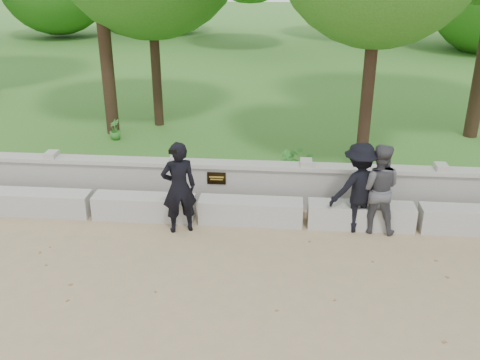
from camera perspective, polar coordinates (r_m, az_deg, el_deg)
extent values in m
plane|color=#97805C|center=(8.46, -6.68, -10.15)|extent=(80.00, 80.00, 0.00)
cube|color=#3A6623|center=(21.44, 0.75, 11.05)|extent=(40.00, 22.00, 0.25)
cube|color=#A8A69F|center=(10.86, -20.43, -2.29)|extent=(1.90, 0.45, 0.45)
cube|color=#A8A69F|center=(10.18, -10.17, -2.84)|extent=(1.90, 0.45, 0.45)
cube|color=#A8A69F|center=(9.86, 1.14, -3.34)|extent=(1.90, 0.45, 0.45)
cube|color=#A8A69F|center=(9.95, 12.74, -3.71)|extent=(1.90, 0.45, 0.45)
cube|color=#A8A69F|center=(10.42, 23.71, -3.93)|extent=(1.90, 0.45, 0.45)
cube|color=#9E9C96|center=(10.52, -4.02, -0.52)|extent=(12.50, 0.25, 0.82)
cube|color=#A8A69F|center=(10.35, -4.09, 1.76)|extent=(12.50, 0.35, 0.08)
cube|color=black|center=(10.27, -2.52, 0.18)|extent=(0.36, 0.02, 0.24)
imported|color=black|center=(9.37, -6.53, -0.80)|extent=(0.72, 0.59, 1.68)
cube|color=black|center=(8.78, -7.18, 3.00)|extent=(0.14, 0.07, 0.07)
imported|color=#444449|center=(9.64, 14.47, -0.87)|extent=(0.88, 0.74, 1.64)
imported|color=black|center=(9.59, 12.57, -0.79)|extent=(1.22, 0.98, 1.64)
cylinder|color=#382619|center=(13.94, -14.24, 14.25)|extent=(0.32, 0.32, 4.76)
cylinder|color=#382619|center=(14.51, -9.03, 12.91)|extent=(0.25, 0.25, 3.72)
cylinder|color=#382619|center=(11.40, 13.53, 10.03)|extent=(0.26, 0.26, 3.82)
imported|color=#327929|center=(10.98, 4.98, 1.43)|extent=(0.44, 0.46, 0.65)
imported|color=#327929|center=(10.99, 7.00, 1.40)|extent=(0.79, 0.77, 0.67)
imported|color=#327929|center=(13.85, -13.19, 5.24)|extent=(0.39, 0.39, 0.52)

